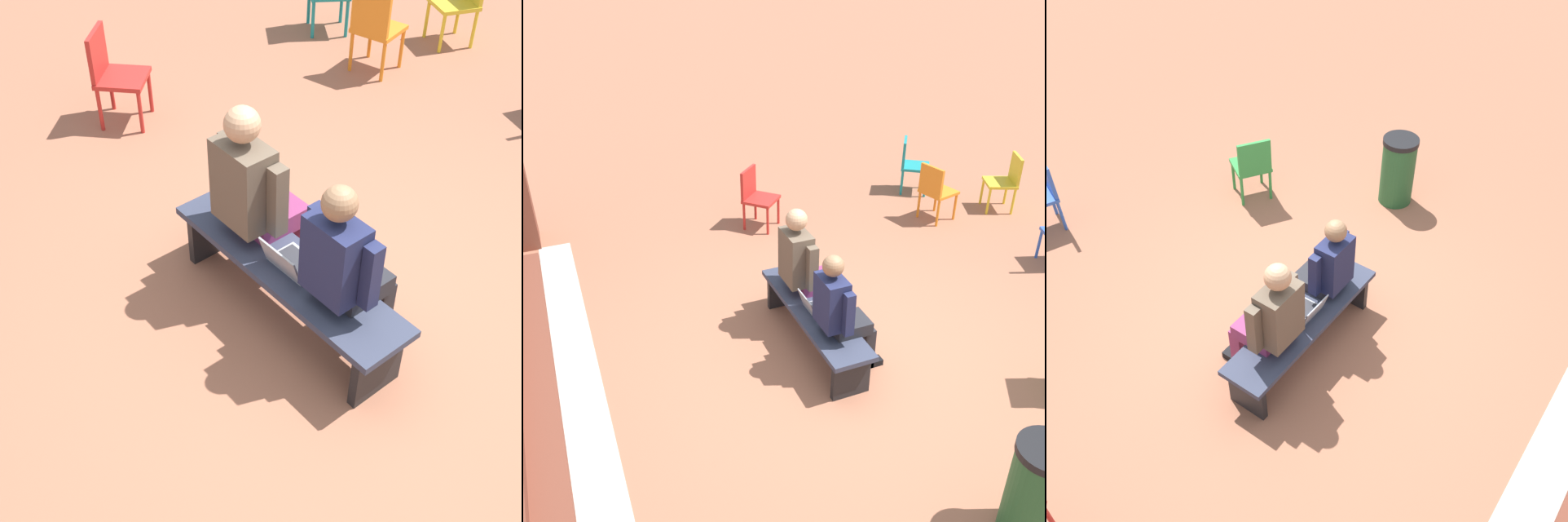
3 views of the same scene
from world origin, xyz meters
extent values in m
plane|color=#9E6047|center=(0.00, 0.00, 0.00)|extent=(60.00, 60.00, 0.00)
cube|color=#B7B2A8|center=(0.31, 2.54, 0.00)|extent=(6.51, 0.40, 0.01)
cube|color=#33384C|center=(0.31, 0.24, 0.42)|extent=(1.80, 0.44, 0.05)
cube|color=black|center=(-0.49, 0.24, 0.20)|extent=(0.06, 0.37, 0.40)
cube|color=black|center=(1.11, 0.24, 0.20)|extent=(0.06, 0.37, 0.40)
cube|color=#232328|center=(-0.12, 0.08, 0.50)|extent=(0.31, 0.36, 0.13)
cube|color=#232328|center=(-0.20, -0.11, 0.23)|extent=(0.10, 0.11, 0.45)
cube|color=black|center=(-0.20, -0.16, 0.03)|extent=(0.10, 0.22, 0.06)
cube|color=#232328|center=(-0.04, -0.11, 0.23)|extent=(0.10, 0.11, 0.45)
cube|color=black|center=(-0.04, -0.16, 0.03)|extent=(0.10, 0.22, 0.06)
cube|color=#1E2347|center=(-0.12, 0.27, 0.82)|extent=(0.34, 0.22, 0.51)
cube|color=navy|center=(-0.12, 0.16, 0.78)|extent=(0.05, 0.01, 0.30)
cube|color=#1E2347|center=(-0.34, 0.21, 0.80)|extent=(0.08, 0.09, 0.43)
cube|color=#1E2347|center=(0.10, 0.21, 0.80)|extent=(0.08, 0.09, 0.43)
sphere|color=#8C6647|center=(-0.12, 0.27, 1.20)|extent=(0.20, 0.20, 0.20)
cube|color=#7F2D5B|center=(0.69, 0.06, 0.51)|extent=(0.34, 0.40, 0.14)
cube|color=#7F2D5B|center=(0.60, -0.14, 0.23)|extent=(0.11, 0.12, 0.45)
cube|color=black|center=(0.60, -0.20, 0.04)|extent=(0.11, 0.24, 0.07)
cube|color=#7F2D5B|center=(0.78, -0.14, 0.23)|extent=(0.11, 0.12, 0.45)
cube|color=black|center=(0.78, -0.20, 0.04)|extent=(0.11, 0.24, 0.07)
cube|color=brown|center=(0.69, 0.28, 0.86)|extent=(0.38, 0.24, 0.56)
cube|color=brown|center=(0.45, 0.21, 0.84)|extent=(0.09, 0.10, 0.48)
cube|color=brown|center=(0.93, 0.21, 0.84)|extent=(0.09, 0.10, 0.48)
sphere|color=tan|center=(0.69, 0.28, 1.28)|extent=(0.22, 0.22, 0.22)
cube|color=#9EA0A5|center=(0.27, 0.20, 0.46)|extent=(0.32, 0.22, 0.02)
cube|color=#2D2D33|center=(0.27, 0.19, 0.47)|extent=(0.29, 0.15, 0.00)
cube|color=#9EA0A5|center=(0.27, 0.34, 0.57)|extent=(0.32, 0.07, 0.19)
cube|color=#33519E|center=(0.27, 0.33, 0.57)|extent=(0.28, 0.06, 0.17)
cylinder|color=red|center=(2.78, -0.22, 0.20)|extent=(0.04, 0.04, 0.40)
cube|color=#2D893D|center=(-1.33, -1.76, 0.42)|extent=(0.58, 0.58, 0.04)
cube|color=#2D893D|center=(-1.22, -1.60, 0.64)|extent=(0.36, 0.25, 0.40)
cylinder|color=#2D893D|center=(-1.57, -1.81, 0.20)|extent=(0.04, 0.04, 0.40)
cylinder|color=#2D893D|center=(-1.27, -2.00, 0.20)|extent=(0.04, 0.04, 0.40)
cylinder|color=#2D893D|center=(-1.38, -1.51, 0.20)|extent=(0.04, 0.04, 0.40)
cylinder|color=#2D893D|center=(-1.08, -1.70, 0.20)|extent=(0.04, 0.04, 0.40)
cube|color=#2D56B7|center=(0.43, -3.23, 0.64)|extent=(0.17, 0.39, 0.40)
cylinder|color=#2D56B7|center=(0.38, -3.40, 0.20)|extent=(0.04, 0.04, 0.40)
cylinder|color=#2D56B7|center=(0.50, -3.06, 0.20)|extent=(0.04, 0.04, 0.40)
cylinder|color=#23562D|center=(-2.26, -0.26, 0.40)|extent=(0.40, 0.40, 0.80)
cylinder|color=black|center=(-2.26, -0.26, 0.83)|extent=(0.42, 0.42, 0.06)
camera|label=1|loc=(-2.14, 2.44, 3.50)|focal=50.00mm
camera|label=2|loc=(-4.20, 2.44, 3.95)|focal=42.00mm
camera|label=3|loc=(3.27, 2.44, 4.55)|focal=42.00mm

